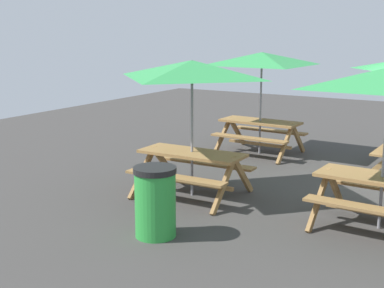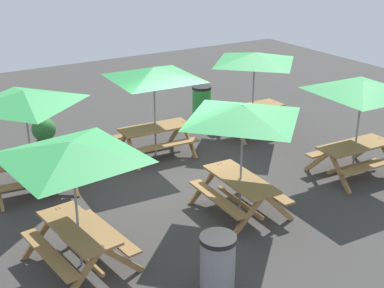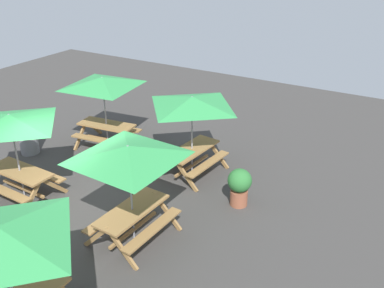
{
  "view_description": "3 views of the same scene",
  "coord_description": "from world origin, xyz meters",
  "px_view_note": "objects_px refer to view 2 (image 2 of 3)",
  "views": [
    {
      "loc": [
        1.3,
        -9.45,
        2.79
      ],
      "look_at": [
        -3.21,
        -1.9,
        0.9
      ],
      "focal_mm": 50.0,
      "sensor_mm": 36.0,
      "label": 1
    },
    {
      "loc": [
        5.71,
        9.37,
        5.41
      ],
      "look_at": [
        -0.12,
        -0.11,
        0.9
      ],
      "focal_mm": 50.0,
      "sensor_mm": 36.0,
      "label": 2
    },
    {
      "loc": [
        -6.16,
        -6.91,
        6.08
      ],
      "look_at": [
        3.12,
        -1.49,
        0.9
      ],
      "focal_mm": 40.0,
      "sensor_mm": 36.0,
      "label": 3
    }
  ],
  "objects_px": {
    "picnic_table_3": "(243,120)",
    "potted_plant_0": "(44,134)",
    "picnic_table_4": "(72,160)",
    "trash_bin_gray": "(218,263)",
    "picnic_table_0": "(25,105)",
    "picnic_table_1": "(362,94)",
    "trash_bin_green": "(202,102)",
    "picnic_table_5": "(154,79)",
    "picnic_table_2": "(254,64)"
  },
  "relations": [
    {
      "from": "picnic_table_3",
      "to": "potted_plant_0",
      "type": "xyz_separation_m",
      "value": [
        2.46,
        -5.0,
        -1.42
      ]
    },
    {
      "from": "picnic_table_4",
      "to": "trash_bin_gray",
      "type": "relative_size",
      "value": 2.87
    },
    {
      "from": "picnic_table_4",
      "to": "trash_bin_gray",
      "type": "distance_m",
      "value": 2.84
    },
    {
      "from": "picnic_table_0",
      "to": "picnic_table_4",
      "type": "xyz_separation_m",
      "value": [
        0.14,
        3.23,
        0.0
      ]
    },
    {
      "from": "picnic_table_1",
      "to": "trash_bin_green",
      "type": "bearing_deg",
      "value": -79.01
    },
    {
      "from": "picnic_table_3",
      "to": "picnic_table_5",
      "type": "distance_m",
      "value": 3.53
    },
    {
      "from": "picnic_table_1",
      "to": "trash_bin_green",
      "type": "relative_size",
      "value": 2.88
    },
    {
      "from": "picnic_table_2",
      "to": "potted_plant_0",
      "type": "distance_m",
      "value": 5.86
    },
    {
      "from": "picnic_table_0",
      "to": "trash_bin_gray",
      "type": "height_order",
      "value": "picnic_table_0"
    },
    {
      "from": "picnic_table_4",
      "to": "trash_bin_gray",
      "type": "height_order",
      "value": "picnic_table_4"
    },
    {
      "from": "picnic_table_2",
      "to": "trash_bin_gray",
      "type": "relative_size",
      "value": 2.38
    },
    {
      "from": "picnic_table_3",
      "to": "trash_bin_gray",
      "type": "relative_size",
      "value": 2.38
    },
    {
      "from": "picnic_table_0",
      "to": "picnic_table_3",
      "type": "distance_m",
      "value": 4.56
    },
    {
      "from": "picnic_table_3",
      "to": "picnic_table_4",
      "type": "distance_m",
      "value": 3.44
    },
    {
      "from": "picnic_table_0",
      "to": "potted_plant_0",
      "type": "height_order",
      "value": "picnic_table_0"
    },
    {
      "from": "picnic_table_5",
      "to": "potted_plant_0",
      "type": "bearing_deg",
      "value": -28.6
    },
    {
      "from": "trash_bin_gray",
      "to": "trash_bin_green",
      "type": "bearing_deg",
      "value": -120.8
    },
    {
      "from": "picnic_table_2",
      "to": "picnic_table_4",
      "type": "xyz_separation_m",
      "value": [
        6.47,
        3.64,
        0.0
      ]
    },
    {
      "from": "trash_bin_green",
      "to": "potted_plant_0",
      "type": "relative_size",
      "value": 0.98
    },
    {
      "from": "picnic_table_1",
      "to": "picnic_table_5",
      "type": "distance_m",
      "value": 4.86
    },
    {
      "from": "picnic_table_2",
      "to": "picnic_table_5",
      "type": "bearing_deg",
      "value": -0.19
    },
    {
      "from": "picnic_table_1",
      "to": "potted_plant_0",
      "type": "bearing_deg",
      "value": -38.12
    },
    {
      "from": "picnic_table_0",
      "to": "picnic_table_3",
      "type": "xyz_separation_m",
      "value": [
        -3.3,
        3.15,
        0.0
      ]
    },
    {
      "from": "picnic_table_4",
      "to": "potted_plant_0",
      "type": "relative_size",
      "value": 2.82
    },
    {
      "from": "picnic_table_1",
      "to": "picnic_table_3",
      "type": "bearing_deg",
      "value": 3.27
    },
    {
      "from": "picnic_table_4",
      "to": "picnic_table_5",
      "type": "distance_m",
      "value": 4.94
    },
    {
      "from": "picnic_table_2",
      "to": "potted_plant_0",
      "type": "relative_size",
      "value": 2.35
    },
    {
      "from": "picnic_table_3",
      "to": "trash_bin_gray",
      "type": "bearing_deg",
      "value": -42.49
    },
    {
      "from": "picnic_table_1",
      "to": "picnic_table_2",
      "type": "height_order",
      "value": "same"
    },
    {
      "from": "picnic_table_0",
      "to": "potted_plant_0",
      "type": "bearing_deg",
      "value": -108.57
    },
    {
      "from": "picnic_table_1",
      "to": "trash_bin_green",
      "type": "height_order",
      "value": "picnic_table_1"
    },
    {
      "from": "picnic_table_0",
      "to": "picnic_table_2",
      "type": "relative_size",
      "value": 1.0
    },
    {
      "from": "picnic_table_1",
      "to": "trash_bin_gray",
      "type": "distance_m",
      "value": 5.68
    },
    {
      "from": "potted_plant_0",
      "to": "trash_bin_green",
      "type": "bearing_deg",
      "value": -175.38
    },
    {
      "from": "picnic_table_1",
      "to": "trash_bin_green",
      "type": "xyz_separation_m",
      "value": [
        0.81,
        -5.35,
        -1.49
      ]
    },
    {
      "from": "picnic_table_5",
      "to": "trash_bin_green",
      "type": "height_order",
      "value": "picnic_table_5"
    },
    {
      "from": "picnic_table_1",
      "to": "potted_plant_0",
      "type": "height_order",
      "value": "picnic_table_1"
    },
    {
      "from": "trash_bin_green",
      "to": "picnic_table_5",
      "type": "bearing_deg",
      "value": 35.97
    },
    {
      "from": "picnic_table_0",
      "to": "picnic_table_2",
      "type": "xyz_separation_m",
      "value": [
        -6.33,
        -0.41,
        0.0
      ]
    },
    {
      "from": "picnic_table_1",
      "to": "picnic_table_2",
      "type": "xyz_separation_m",
      "value": [
        0.29,
        -3.51,
        0.0
      ]
    },
    {
      "from": "picnic_table_0",
      "to": "picnic_table_1",
      "type": "distance_m",
      "value": 7.31
    },
    {
      "from": "picnic_table_5",
      "to": "potted_plant_0",
      "type": "relative_size",
      "value": 2.84
    },
    {
      "from": "picnic_table_5",
      "to": "trash_bin_green",
      "type": "xyz_separation_m",
      "value": [
        -2.58,
        -1.87,
        -1.49
      ]
    },
    {
      "from": "picnic_table_4",
      "to": "trash_bin_green",
      "type": "xyz_separation_m",
      "value": [
        -5.96,
        -5.49,
        -1.49
      ]
    },
    {
      "from": "picnic_table_0",
      "to": "trash_bin_green",
      "type": "xyz_separation_m",
      "value": [
        -5.82,
        -2.25,
        -1.49
      ]
    },
    {
      "from": "picnic_table_2",
      "to": "picnic_table_4",
      "type": "height_order",
      "value": "same"
    },
    {
      "from": "picnic_table_2",
      "to": "picnic_table_4",
      "type": "relative_size",
      "value": 0.83
    },
    {
      "from": "picnic_table_1",
      "to": "potted_plant_0",
      "type": "xyz_separation_m",
      "value": [
        5.79,
        -4.95,
        -1.42
      ]
    },
    {
      "from": "trash_bin_green",
      "to": "trash_bin_gray",
      "type": "distance_m",
      "value": 8.46
    },
    {
      "from": "picnic_table_2",
      "to": "picnic_table_5",
      "type": "xyz_separation_m",
      "value": [
        3.1,
        0.03,
        0.0
      ]
    }
  ]
}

